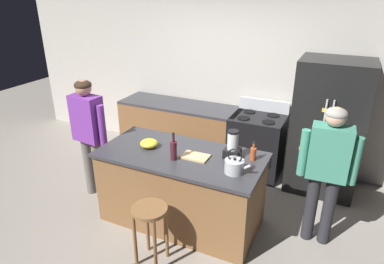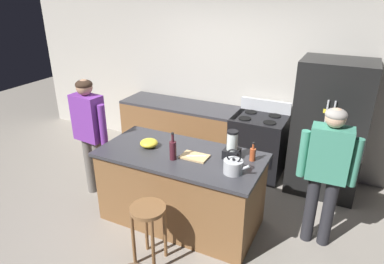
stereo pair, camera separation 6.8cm
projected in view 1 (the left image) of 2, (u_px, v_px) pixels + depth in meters
The scene contains 16 objects.
ground_plane at pixel (182, 219), 4.23m from camera, with size 14.00×14.00×0.00m, color gray.
back_wall at pixel (237, 77), 5.31m from camera, with size 8.00×0.10×2.70m, color #BCB7AD.
kitchen_island at pixel (181, 188), 4.04m from camera, with size 1.89×0.92×0.91m.
back_counter_run at pixel (180, 130), 5.64m from camera, with size 2.00×0.64×0.91m.
refrigerator at pixel (327, 128), 4.55m from camera, with size 0.90×0.73×1.83m.
stove_range at pixel (256, 145), 5.11m from camera, with size 0.76×0.65×1.09m.
person_by_island_left at pixel (88, 129), 4.36m from camera, with size 0.60×0.26×1.62m.
person_by_sink_right at pixel (327, 165), 3.52m from camera, with size 0.59×0.24×1.59m.
bar_stool at pixel (150, 220), 3.39m from camera, with size 0.36×0.36×0.67m.
blender_appliance at pixel (233, 146), 3.73m from camera, with size 0.17×0.17×0.32m.
bottle_wine at pixel (174, 150), 3.69m from camera, with size 0.08×0.08×0.32m.
bottle_cooking_sauce at pixel (253, 153), 3.70m from camera, with size 0.06×0.06×0.22m.
mixing_bowl at pixel (149, 143), 4.00m from camera, with size 0.21×0.21×0.09m, color yellow.
tea_kettle at pixel (235, 166), 3.45m from camera, with size 0.28×0.20×0.27m.
cutting_board at pixel (195, 157), 3.77m from camera, with size 0.30×0.20×0.02m, color tan.
chef_knife at pixel (197, 156), 3.76m from camera, with size 0.22×0.03×0.01m, color #B7BABF.
Camera 1 is at (1.58, -3.07, 2.67)m, focal length 31.86 mm.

